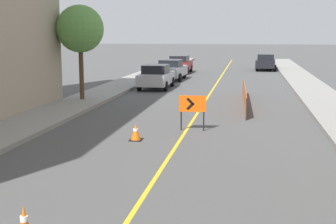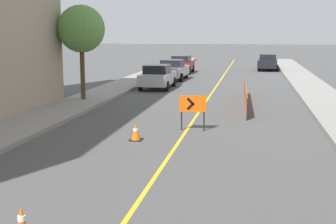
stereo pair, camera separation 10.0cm
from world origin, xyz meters
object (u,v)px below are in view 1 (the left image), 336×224
object	(u,v)px
street_tree_left_near	(80,29)
parked_car_curb_near	(156,77)
parked_car_curb_far	(180,64)
parked_car_opposite_side	(266,62)
parked_car_curb_mid	(171,70)
arrow_barricade_primary	(192,106)
traffic_cone_third	(136,132)
traffic_cone_second	(24,224)

from	to	relation	value
street_tree_left_near	parked_car_curb_near	bearing A→B (deg)	67.98
parked_car_curb_far	parked_car_opposite_side	xyz separation A→B (m)	(7.84, 4.43, 0.00)
parked_car_curb_mid	street_tree_left_near	distance (m)	13.10
parked_car_opposite_side	street_tree_left_near	world-z (taller)	street_tree_left_near
parked_car_curb_near	arrow_barricade_primary	bearing A→B (deg)	-72.77
traffic_cone_third	parked_car_curb_far	world-z (taller)	parked_car_curb_far
parked_car_curb_far	parked_car_curb_mid	bearing A→B (deg)	-86.58
parked_car_curb_near	parked_car_curb_far	xyz separation A→B (m)	(-0.21, 12.11, 0.00)
parked_car_curb_far	traffic_cone_second	bearing A→B (deg)	-85.08
parked_car_curb_near	parked_car_curb_far	world-z (taller)	same
arrow_barricade_primary	parked_car_opposite_side	bearing A→B (deg)	77.55
parked_car_curb_near	street_tree_left_near	world-z (taller)	street_tree_left_near
parked_car_curb_far	traffic_cone_third	bearing A→B (deg)	-83.78
traffic_cone_second	parked_car_curb_far	world-z (taller)	parked_car_curb_far
traffic_cone_second	parked_car_curb_mid	size ratio (longest dim) A/B	0.15
parked_car_curb_mid	parked_car_opposite_side	world-z (taller)	same
arrow_barricade_primary	parked_car_curb_near	distance (m)	13.48
arrow_barricade_primary	parked_car_curb_far	size ratio (longest dim) A/B	0.31
traffic_cone_second	arrow_barricade_primary	world-z (taller)	arrow_barricade_primary
traffic_cone_second	street_tree_left_near	world-z (taller)	street_tree_left_near
parked_car_opposite_side	street_tree_left_near	distance (m)	25.59
arrow_barricade_primary	parked_car_curb_mid	distance (m)	19.04
arrow_barricade_primary	parked_car_curb_mid	size ratio (longest dim) A/B	0.31
traffic_cone_second	arrow_barricade_primary	distance (m)	10.20
parked_car_curb_mid	parked_car_opposite_side	size ratio (longest dim) A/B	1.00
arrow_barricade_primary	parked_car_curb_far	distance (m)	25.34
parked_car_curb_mid	parked_car_opposite_side	bearing A→B (deg)	57.97
arrow_barricade_primary	parked_car_curb_far	bearing A→B (deg)	94.12
street_tree_left_near	parked_car_curb_mid	bearing A→B (deg)	77.52
traffic_cone_third	arrow_barricade_primary	xyz separation A→B (m)	(1.73, 1.98, 0.67)
traffic_cone_second	parked_car_opposite_side	xyz separation A→B (m)	(5.47, 39.44, 0.47)
traffic_cone_second	parked_car_curb_near	size ratio (longest dim) A/B	0.16
traffic_cone_third	street_tree_left_near	distance (m)	10.19
traffic_cone_third	parked_car_curb_mid	size ratio (longest dim) A/B	0.13
traffic_cone_third	arrow_barricade_primary	bearing A→B (deg)	48.84
traffic_cone_third	parked_car_opposite_side	distance (m)	31.87
arrow_barricade_primary	parked_car_curb_far	world-z (taller)	parked_car_curb_far
arrow_barricade_primary	parked_car_opposite_side	distance (m)	29.65
parked_car_curb_near	street_tree_left_near	bearing A→B (deg)	-111.86
parked_car_curb_near	parked_car_curb_mid	bearing A→B (deg)	89.68
traffic_cone_second	parked_car_curb_near	xyz separation A→B (m)	(-2.15, 22.91, 0.47)
traffic_cone_third	parked_car_opposite_side	world-z (taller)	parked_car_opposite_side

